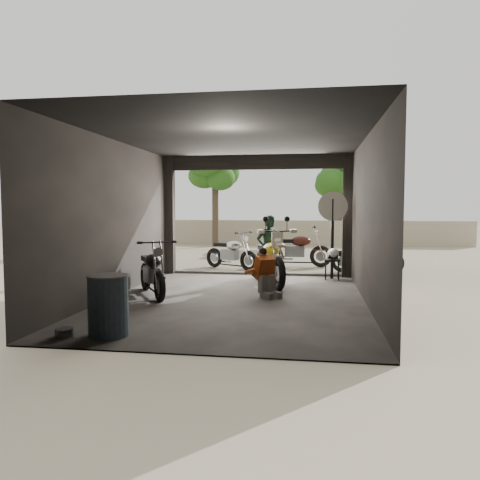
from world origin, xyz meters
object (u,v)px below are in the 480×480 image
(outside_bike_c, at_px, (367,252))
(outside_bike_a, at_px, (231,250))
(stool, at_px, (332,262))
(helmet, at_px, (333,254))
(mechanic, at_px, (267,274))
(rider, at_px, (268,249))
(oil_drum, at_px, (108,306))
(main_bike, at_px, (270,257))
(outside_bike_b, at_px, (296,246))
(sign_post, at_px, (333,221))
(left_bike, at_px, (152,268))

(outside_bike_c, bearing_deg, outside_bike_a, 94.09)
(stool, height_order, helmet, helmet)
(stool, bearing_deg, mechanic, -119.04)
(rider, distance_m, oil_drum, 5.42)
(stool, relative_size, oil_drum, 0.61)
(oil_drum, bearing_deg, mechanic, 58.84)
(main_bike, distance_m, rider, 0.39)
(main_bike, xyz_separation_m, oil_drum, (-1.86, -4.75, -0.24))
(outside_bike_a, bearing_deg, stool, -89.95)
(outside_bike_b, relative_size, stool, 3.53)
(outside_bike_a, height_order, oil_drum, outside_bike_a)
(rider, relative_size, mechanic, 1.69)
(main_bike, height_order, rider, rider)
(helmet, relative_size, sign_post, 0.14)
(helmet, relative_size, oil_drum, 0.35)
(outside_bike_b, distance_m, outside_bike_c, 2.28)
(left_bike, height_order, helmet, left_bike)
(helmet, bearing_deg, mechanic, -96.83)
(stool, height_order, sign_post, sign_post)
(helmet, bearing_deg, stool, -95.75)
(outside_bike_b, height_order, helmet, outside_bike_b)
(outside_bike_a, bearing_deg, left_bike, -161.10)
(main_bike, relative_size, left_bike, 1.17)
(mechanic, bearing_deg, outside_bike_b, 46.69)
(mechanic, xyz_separation_m, stool, (1.41, 2.54, -0.03))
(outside_bike_c, xyz_separation_m, helmet, (-0.99, -1.38, 0.09))
(outside_bike_a, distance_m, oil_drum, 7.45)
(oil_drum, bearing_deg, main_bike, 68.62)
(main_bike, distance_m, mechanic, 1.55)
(stool, bearing_deg, oil_drum, -120.23)
(rider, bearing_deg, main_bike, 69.71)
(oil_drum, distance_m, sign_post, 6.86)
(rider, bearing_deg, stool, 171.51)
(rider, bearing_deg, mechanic, 63.50)
(helmet, bearing_deg, outside_bike_c, 76.47)
(mechanic, bearing_deg, outside_bike_c, 20.11)
(rider, bearing_deg, outside_bike_a, -91.43)
(outside_bike_b, bearing_deg, mechanic, 174.57)
(outside_bike_b, distance_m, sign_post, 2.73)
(left_bike, relative_size, outside_bike_a, 1.04)
(stool, xyz_separation_m, oil_drum, (-3.35, -5.74, -0.02))
(outside_bike_b, relative_size, helmet, 6.07)
(left_bike, distance_m, stool, 4.65)
(oil_drum, bearing_deg, outside_bike_a, 86.39)
(mechanic, height_order, helmet, mechanic)
(main_bike, bearing_deg, left_bike, -163.40)
(outside_bike_b, xyz_separation_m, rider, (-0.58, -3.19, 0.19))
(rider, height_order, mechanic, rider)
(main_bike, bearing_deg, oil_drum, -131.61)
(left_bike, distance_m, helmet, 4.69)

